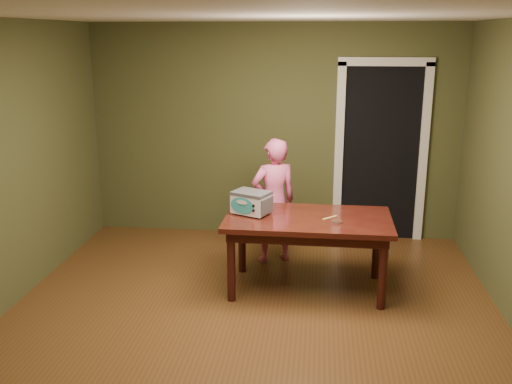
% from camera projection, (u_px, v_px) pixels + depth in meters
% --- Properties ---
extents(floor, '(5.00, 5.00, 0.00)m').
position_uv_depth(floor, '(249.00, 329.00, 4.92)').
color(floor, brown).
rests_on(floor, ground).
extents(room_shell, '(4.52, 5.02, 2.61)m').
position_uv_depth(room_shell, '(248.00, 133.00, 4.46)').
color(room_shell, '#454A27').
rests_on(room_shell, ground).
extents(doorway, '(1.10, 0.66, 2.25)m').
position_uv_depth(doorway, '(378.00, 150.00, 7.16)').
color(doorway, black).
rests_on(doorway, ground).
extents(dining_table, '(1.61, 0.92, 0.75)m').
position_uv_depth(dining_table, '(308.00, 227.00, 5.53)').
color(dining_table, '#360E0C').
rests_on(dining_table, floor).
extents(toy_oven, '(0.43, 0.37, 0.23)m').
position_uv_depth(toy_oven, '(251.00, 202.00, 5.57)').
color(toy_oven, '#4C4F54').
rests_on(toy_oven, dining_table).
extents(baking_pan, '(0.10, 0.10, 0.02)m').
position_uv_depth(baking_pan, '(337.00, 222.00, 5.33)').
color(baking_pan, silver).
rests_on(baking_pan, dining_table).
extents(spatula, '(0.15, 0.14, 0.01)m').
position_uv_depth(spatula, '(330.00, 218.00, 5.47)').
color(spatula, '#DBB65F').
rests_on(spatula, dining_table).
extents(child, '(0.60, 0.51, 1.39)m').
position_uv_depth(child, '(274.00, 201.00, 6.23)').
color(child, pink).
rests_on(child, floor).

